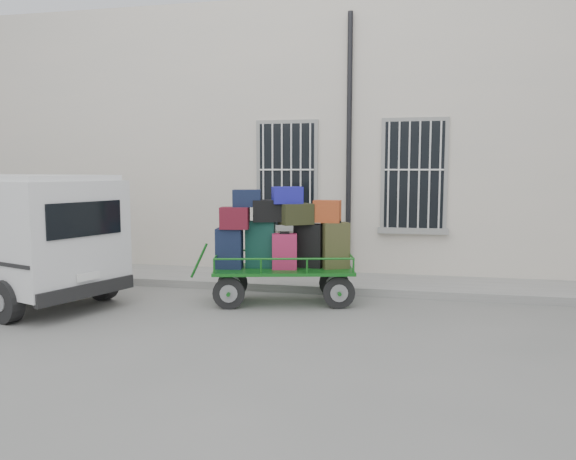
# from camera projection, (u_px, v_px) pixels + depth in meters

# --- Properties ---
(ground) EXTENTS (80.00, 80.00, 0.00)m
(ground) POSITION_uv_depth(u_px,v_px,m) (273.00, 310.00, 9.47)
(ground) COLOR slate
(ground) RESTS_ON ground
(building) EXTENTS (24.00, 5.15, 6.00)m
(building) POSITION_uv_depth(u_px,v_px,m) (323.00, 145.00, 14.49)
(building) COLOR beige
(building) RESTS_ON ground
(sidewalk) EXTENTS (24.00, 1.70, 0.15)m
(sidewalk) POSITION_uv_depth(u_px,v_px,m) (298.00, 281.00, 11.60)
(sidewalk) COLOR gray
(sidewalk) RESTS_ON ground
(luggage_cart) EXTENTS (2.92, 1.63, 2.07)m
(luggage_cart) POSITION_uv_depth(u_px,v_px,m) (281.00, 244.00, 9.86)
(luggage_cart) COLOR black
(luggage_cart) RESTS_ON ground
(van) EXTENTS (4.85, 3.27, 2.27)m
(van) POSITION_uv_depth(u_px,v_px,m) (4.00, 229.00, 10.08)
(van) COLOR silver
(van) RESTS_ON ground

